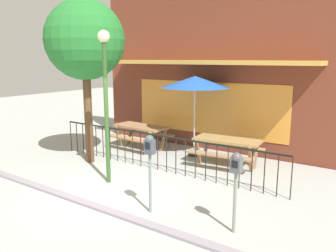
{
  "coord_description": "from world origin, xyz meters",
  "views": [
    {
      "loc": [
        5.16,
        -5.32,
        2.95
      ],
      "look_at": [
        0.06,
        2.11,
        1.14
      ],
      "focal_mm": 36.34,
      "sensor_mm": 36.0,
      "label": 1
    }
  ],
  "objects_px": {
    "patio_umbrella": "(195,82)",
    "street_tree": "(85,41)",
    "picnic_table_left": "(141,130)",
    "picnic_table_right": "(227,145)",
    "parking_meter_far": "(150,153)",
    "street_lamp": "(105,84)",
    "parking_meter_near": "(236,171)"
  },
  "relations": [
    {
      "from": "patio_umbrella",
      "to": "street_tree",
      "type": "xyz_separation_m",
      "value": [
        -2.15,
        -2.26,
        1.16
      ]
    },
    {
      "from": "picnic_table_left",
      "to": "street_tree",
      "type": "relative_size",
      "value": 0.41
    },
    {
      "from": "picnic_table_left",
      "to": "picnic_table_right",
      "type": "height_order",
      "value": "same"
    },
    {
      "from": "picnic_table_right",
      "to": "parking_meter_far",
      "type": "distance_m",
      "value": 3.55
    },
    {
      "from": "picnic_table_left",
      "to": "picnic_table_right",
      "type": "bearing_deg",
      "value": -1.88
    },
    {
      "from": "picnic_table_right",
      "to": "patio_umbrella",
      "type": "xyz_separation_m",
      "value": [
        -1.27,
        0.38,
        1.64
      ]
    },
    {
      "from": "picnic_table_left",
      "to": "street_lamp",
      "type": "bearing_deg",
      "value": -65.21
    },
    {
      "from": "picnic_table_left",
      "to": "picnic_table_right",
      "type": "relative_size",
      "value": 0.97
    },
    {
      "from": "parking_meter_near",
      "to": "street_tree",
      "type": "xyz_separation_m",
      "value": [
        -5.09,
        1.44,
        2.3
      ]
    },
    {
      "from": "picnic_table_right",
      "to": "parking_meter_far",
      "type": "xyz_separation_m",
      "value": [
        0.01,
        -3.5,
        0.58
      ]
    },
    {
      "from": "parking_meter_far",
      "to": "street_tree",
      "type": "height_order",
      "value": "street_tree"
    },
    {
      "from": "street_lamp",
      "to": "parking_meter_near",
      "type": "bearing_deg",
      "value": -8.84
    },
    {
      "from": "street_tree",
      "to": "parking_meter_near",
      "type": "bearing_deg",
      "value": -15.78
    },
    {
      "from": "patio_umbrella",
      "to": "parking_meter_near",
      "type": "distance_m",
      "value": 4.86
    },
    {
      "from": "patio_umbrella",
      "to": "street_tree",
      "type": "distance_m",
      "value": 3.33
    },
    {
      "from": "parking_meter_near",
      "to": "street_tree",
      "type": "bearing_deg",
      "value": 164.22
    },
    {
      "from": "patio_umbrella",
      "to": "parking_meter_near",
      "type": "height_order",
      "value": "patio_umbrella"
    },
    {
      "from": "parking_meter_near",
      "to": "street_lamp",
      "type": "height_order",
      "value": "street_lamp"
    },
    {
      "from": "parking_meter_near",
      "to": "picnic_table_left",
      "type": "bearing_deg",
      "value": 144.62
    },
    {
      "from": "picnic_table_left",
      "to": "parking_meter_near",
      "type": "xyz_separation_m",
      "value": [
        4.81,
        -3.42,
        0.49
      ]
    },
    {
      "from": "picnic_table_right",
      "to": "parking_meter_near",
      "type": "height_order",
      "value": "parking_meter_near"
    },
    {
      "from": "picnic_table_right",
      "to": "street_lamp",
      "type": "xyz_separation_m",
      "value": [
        -1.81,
        -2.77,
        1.75
      ]
    },
    {
      "from": "patio_umbrella",
      "to": "picnic_table_left",
      "type": "bearing_deg",
      "value": -171.48
    },
    {
      "from": "picnic_table_right",
      "to": "parking_meter_near",
      "type": "bearing_deg",
      "value": -63.19
    },
    {
      "from": "picnic_table_right",
      "to": "picnic_table_left",
      "type": "bearing_deg",
      "value": 178.12
    },
    {
      "from": "picnic_table_left",
      "to": "parking_meter_far",
      "type": "relative_size",
      "value": 1.21
    },
    {
      "from": "parking_meter_near",
      "to": "parking_meter_far",
      "type": "xyz_separation_m",
      "value": [
        -1.66,
        -0.18,
        0.08
      ]
    },
    {
      "from": "parking_meter_near",
      "to": "street_lamp",
      "type": "xyz_separation_m",
      "value": [
        -3.49,
        0.54,
        1.26
      ]
    },
    {
      "from": "parking_meter_near",
      "to": "street_tree",
      "type": "relative_size",
      "value": 0.32
    },
    {
      "from": "patio_umbrella",
      "to": "parking_meter_far",
      "type": "bearing_deg",
      "value": -71.77
    },
    {
      "from": "parking_meter_near",
      "to": "parking_meter_far",
      "type": "relative_size",
      "value": 0.93
    },
    {
      "from": "picnic_table_left",
      "to": "street_tree",
      "type": "xyz_separation_m",
      "value": [
        -0.28,
        -1.98,
        2.79
      ]
    }
  ]
}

